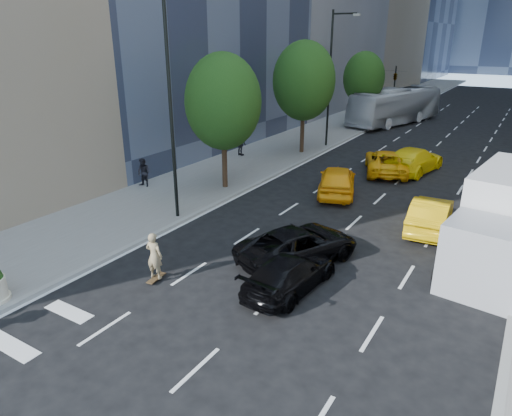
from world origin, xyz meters
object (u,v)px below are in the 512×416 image
Objects in this scene: black_sedan_lincoln at (298,245)px; box_truck at (506,220)px; skateboarder at (155,259)px; city_bus at (396,106)px; black_sedan_mercedes at (290,273)px.

box_truck reaches higher than black_sedan_lincoln.
skateboarder reaches higher than black_sedan_lincoln.
black_sedan_lincoln is at bearing -140.19° from skateboarder.
skateboarder is 0.35× the size of black_sedan_lincoln.
city_bus is at bearing 120.12° from box_truck.
skateboarder is at bearing 70.66° from black_sedan_lincoln.
skateboarder reaches higher than black_sedan_mercedes.
black_sedan_lincoln is 0.40× the size of city_bus.
box_truck is (6.74, 3.94, 1.11)m from black_sedan_lincoln.
skateboarder is at bearing -135.46° from box_truck.
city_bus is at bearing -57.58° from black_sedan_lincoln.
city_bus is 30.81m from box_truck.
black_sedan_mercedes is at bearing -128.24° from box_truck.
black_sedan_mercedes is at bearing -163.07° from skateboarder.
box_truck is (6.04, 5.97, 1.19)m from black_sedan_mercedes.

